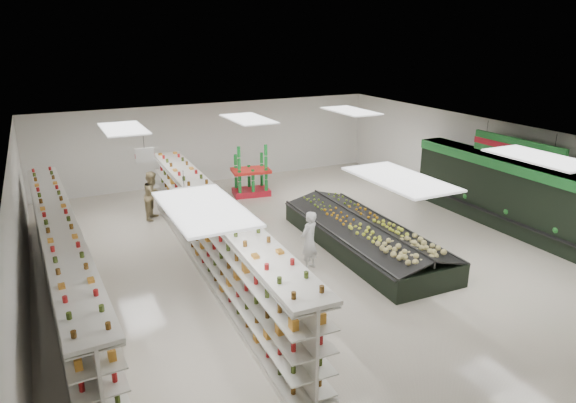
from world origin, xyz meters
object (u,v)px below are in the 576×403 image
shopper_main (309,241)px  gondola_center (214,239)px  gondola_left (64,263)px  produce_island (364,235)px  soda_endcap (251,173)px  shopper_background (153,195)px

shopper_main → gondola_center: bearing=-48.4°
gondola_left → gondola_center: 3.54m
gondola_left → produce_island: (7.80, -0.70, -0.44)m
gondola_center → shopper_main: 2.42m
gondola_left → soda_endcap: (6.83, 5.40, 0.02)m
produce_island → shopper_background: size_ratio=3.85×
soda_endcap → shopper_main: size_ratio=1.13×
gondola_left → shopper_background: (2.98, 4.44, -0.05)m
gondola_center → shopper_main: (2.24, -0.91, -0.11)m
gondola_left → shopper_main: bearing=-13.6°
produce_island → soda_endcap: soda_endcap is taller
produce_island → soda_endcap: size_ratio=3.45×
shopper_main → shopper_background: 6.27m
shopper_background → shopper_main: bearing=-121.8°
gondola_center → produce_island: 4.32m
shopper_main → shopper_background: (-2.79, 5.62, 0.01)m
produce_island → shopper_background: shopper_background is taller
produce_island → shopper_main: size_ratio=3.88×
gondola_left → shopper_background: size_ratio=6.70×
gondola_left → gondola_center: (3.53, -0.26, 0.05)m
produce_island → shopper_main: (-2.03, -0.48, 0.38)m
gondola_left → gondola_center: gondola_center is taller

